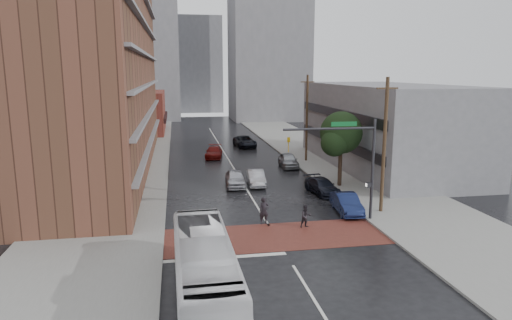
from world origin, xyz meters
TOP-DOWN VIEW (x-y plane):
  - ground at (0.00, 0.00)m, footprint 160.00×160.00m
  - crosswalk at (0.00, 0.50)m, footprint 14.00×5.00m
  - sidewalk_west at (-11.50, 25.00)m, footprint 9.00×90.00m
  - sidewalk_east at (11.50, 25.00)m, footprint 9.00×90.00m
  - apartment_block at (-14.00, 24.00)m, footprint 10.00×44.00m
  - storefront_west at (-12.00, 54.00)m, footprint 8.00×16.00m
  - building_east at (16.50, 20.00)m, footprint 11.00×26.00m
  - distant_tower_west at (-14.00, 78.00)m, footprint 18.00×16.00m
  - distant_tower_east at (14.00, 72.00)m, footprint 16.00×14.00m
  - distant_tower_center at (0.00, 95.00)m, footprint 12.00×10.00m
  - street_tree at (8.52, 12.03)m, footprint 4.20×4.10m
  - signal_mast at (5.85, 2.50)m, footprint 6.50×0.30m
  - utility_pole_near at (8.80, 4.00)m, footprint 1.60×0.26m
  - utility_pole_far at (8.80, 24.00)m, footprint 1.60×0.26m
  - transit_bus at (-4.96, -7.12)m, footprint 2.73×10.97m
  - pedestrian_a at (-0.26, 3.00)m, footprint 0.73×0.50m
  - pedestrian_b at (2.39, 1.85)m, footprint 0.85×0.71m
  - car_travel_a at (-0.85, 13.80)m, footprint 2.07×4.53m
  - car_travel_b at (1.08, 13.90)m, footprint 1.72×4.31m
  - car_travel_c at (-1.60, 28.39)m, footprint 2.64×4.97m
  - suv_travel at (3.34, 35.77)m, footprint 2.95×5.63m
  - car_parked_near at (6.30, 4.48)m, footprint 1.88×4.49m
  - car_parked_mid at (6.19, 10.00)m, footprint 2.43×4.74m
  - car_parked_far at (6.03, 21.40)m, footprint 1.99×4.53m

SIDE VIEW (x-z plane):
  - ground at x=0.00m, z-range 0.00..0.00m
  - crosswalk at x=0.00m, z-range 0.00..0.02m
  - sidewalk_west at x=-11.50m, z-range 0.00..0.15m
  - sidewalk_east at x=11.50m, z-range 0.00..0.15m
  - car_parked_mid at x=6.19m, z-range 0.00..1.32m
  - car_travel_c at x=-1.60m, z-range 0.00..1.37m
  - car_travel_b at x=1.08m, z-range 0.00..1.40m
  - car_parked_near at x=6.30m, z-range 0.00..1.44m
  - car_travel_a at x=-0.85m, z-range 0.00..1.50m
  - suv_travel at x=3.34m, z-range 0.00..1.51m
  - car_parked_far at x=6.03m, z-range 0.00..1.52m
  - pedestrian_b at x=2.39m, z-range 0.00..1.57m
  - pedestrian_a at x=-0.26m, z-range 0.00..1.91m
  - transit_bus at x=-4.96m, z-range 0.00..3.05m
  - storefront_west at x=-12.00m, z-range 0.00..7.00m
  - building_east at x=16.50m, z-range 0.00..9.00m
  - signal_mast at x=5.85m, z-range 1.13..8.33m
  - street_tree at x=8.52m, z-range 1.28..8.18m
  - utility_pole_near at x=8.80m, z-range 0.14..10.14m
  - utility_pole_far at x=8.80m, z-range 0.14..10.14m
  - distant_tower_center at x=0.00m, z-range 0.00..24.00m
  - apartment_block at x=-14.00m, z-range 0.00..28.00m
  - distant_tower_west at x=-14.00m, z-range 0.00..32.00m
  - distant_tower_east at x=14.00m, z-range 0.00..36.00m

